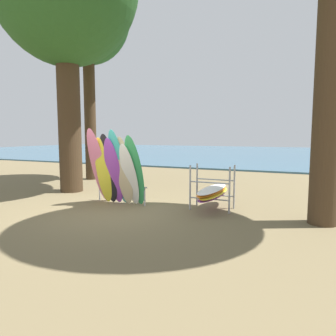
% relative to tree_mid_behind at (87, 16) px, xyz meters
% --- Properties ---
extents(ground_plane, '(80.00, 80.00, 0.00)m').
position_rel_tree_mid_behind_xyz_m(ground_plane, '(4.28, -4.77, -7.38)').
color(ground_plane, brown).
extents(lake_water, '(80.00, 36.00, 0.10)m').
position_rel_tree_mid_behind_xyz_m(lake_water, '(4.28, 23.99, -7.33)').
color(lake_water, '#38607A').
rests_on(lake_water, ground).
extents(tree_mid_behind, '(3.86, 3.86, 9.71)m').
position_rel_tree_mid_behind_xyz_m(tree_mid_behind, '(0.00, 0.00, 0.00)').
color(tree_mid_behind, '#42301E').
rests_on(tree_mid_behind, ground).
extents(leaning_board_pile, '(1.87, 0.83, 2.28)m').
position_rel_tree_mid_behind_xyz_m(leaning_board_pile, '(4.06, -4.07, -6.34)').
color(leaning_board_pile, pink).
rests_on(leaning_board_pile, ground).
extents(board_storage_rack, '(1.15, 2.12, 1.25)m').
position_rel_tree_mid_behind_xyz_m(board_storage_rack, '(6.87, -3.46, -6.88)').
color(board_storage_rack, '#9EA0A5').
rests_on(board_storage_rack, ground).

